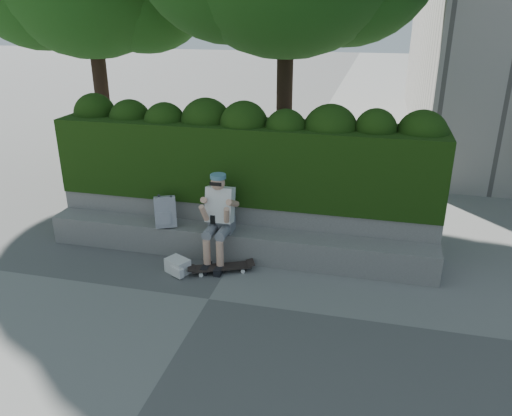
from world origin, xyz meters
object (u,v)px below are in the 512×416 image
(skateboard, at_px, (221,267))
(backpack_plaid, at_px, (165,212))
(person, at_px, (219,215))
(backpack_ground, at_px, (178,266))

(skateboard, xyz_separation_m, backpack_plaid, (-1.01, 0.41, 0.61))
(person, height_order, skateboard, person)
(backpack_plaid, distance_m, backpack_ground, 0.91)
(skateboard, bearing_deg, backpack_plaid, 133.72)
(backpack_plaid, bearing_deg, person, -31.19)
(backpack_plaid, xyz_separation_m, backpack_ground, (0.40, -0.57, -0.58))
(backpack_plaid, height_order, backpack_ground, backpack_plaid)
(person, relative_size, skateboard, 1.57)
(person, distance_m, skateboard, 0.76)
(person, height_order, backpack_ground, person)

